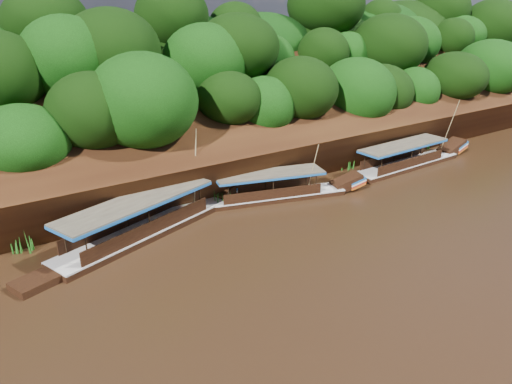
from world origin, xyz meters
The scene contains 6 objects.
ground centered at (0.00, 0.00, 0.00)m, with size 160.00×160.00×0.00m, color black.
riverbank centered at (-0.01, 22.73, 1.89)m, with size 120.00×30.06×19.40m.
boat_0 centered at (13.84, 7.16, 0.53)m, with size 14.60×2.75×6.37m.
boat_1 centered at (-0.74, 7.52, 0.50)m, with size 12.82×5.19×4.80m.
boat_2 centered at (-11.21, 7.89, 0.60)m, with size 16.72×7.47×6.63m.
reeds centered at (-3.37, 9.59, 0.90)m, with size 48.87×2.43×2.13m.
Camera 1 is at (-23.02, -21.32, 14.89)m, focal length 35.00 mm.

